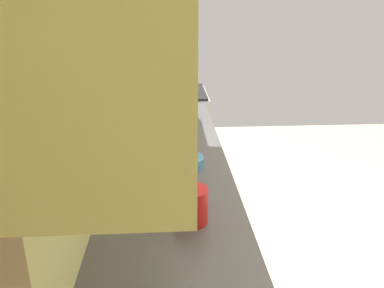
{
  "coord_description": "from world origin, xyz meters",
  "views": [
    {
      "loc": [
        -1.83,
        1.1,
        1.71
      ],
      "look_at": [
        -0.64,
        1.03,
        1.26
      ],
      "focal_mm": 36.23,
      "sensor_mm": 36.0,
      "label": 1
    }
  ],
  "objects_px": {
    "bowl": "(185,161)",
    "kettle": "(192,205)",
    "microwave": "(166,98)",
    "oven_range": "(172,137)"
  },
  "relations": [
    {
      "from": "bowl",
      "to": "kettle",
      "type": "bearing_deg",
      "value": 180.0
    },
    {
      "from": "oven_range",
      "to": "microwave",
      "type": "xyz_separation_m",
      "value": [
        -0.82,
        0.05,
        0.58
      ]
    },
    {
      "from": "microwave",
      "to": "bowl",
      "type": "xyz_separation_m",
      "value": [
        -0.85,
        -0.1,
        -0.12
      ]
    },
    {
      "from": "kettle",
      "to": "oven_range",
      "type": "bearing_deg",
      "value": 1.42
    },
    {
      "from": "bowl",
      "to": "kettle",
      "type": "distance_m",
      "value": 0.53
    },
    {
      "from": "oven_range",
      "to": "kettle",
      "type": "xyz_separation_m",
      "value": [
        -2.2,
        -0.05,
        0.5
      ]
    },
    {
      "from": "bowl",
      "to": "kettle",
      "type": "xyz_separation_m",
      "value": [
        -0.53,
        0.0,
        0.04
      ]
    },
    {
      "from": "microwave",
      "to": "kettle",
      "type": "height_order",
      "value": "microwave"
    },
    {
      "from": "oven_range",
      "to": "bowl",
      "type": "bearing_deg",
      "value": -178.13
    },
    {
      "from": "microwave",
      "to": "oven_range",
      "type": "bearing_deg",
      "value": -3.3
    }
  ]
}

